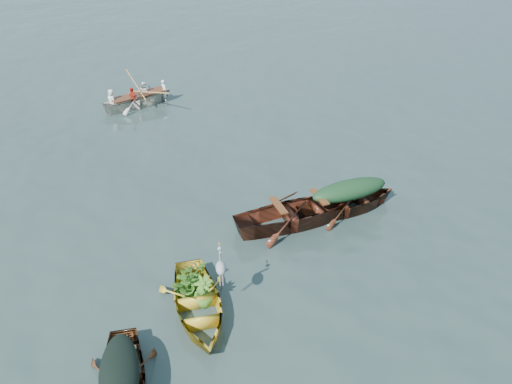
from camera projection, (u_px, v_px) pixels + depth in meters
ground at (274, 237)px, 12.99m from camera, size 140.00×140.00×0.00m
yellow_dinghy at (198, 313)px, 10.68m from camera, size 1.96×3.62×0.95m
green_tarp_boat at (347, 211)px, 14.01m from camera, size 4.35×2.38×0.95m
open_wooden_boat at (298, 224)px, 13.49m from camera, size 5.11×2.62×1.17m
rowed_boat at (140, 106)px, 20.62m from camera, size 4.23×3.25×0.99m
dark_tarp_cover at (119, 373)px, 8.63m from camera, size 0.85×1.93×0.40m
green_tarp_cover at (350, 189)px, 13.62m from camera, size 2.39×1.31×0.52m
thwart_benches at (299, 205)px, 13.17m from camera, size 2.59×1.46×0.04m
heron at (221, 274)px, 10.35m from camera, size 0.33×0.44×0.92m
dinghy_weeds at (193, 269)px, 10.73m from camera, size 0.82×0.99×0.60m
rowers at (137, 86)px, 20.16m from camera, size 3.09×2.49×0.76m
oars at (139, 94)px, 20.34m from camera, size 1.86×2.53×0.06m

